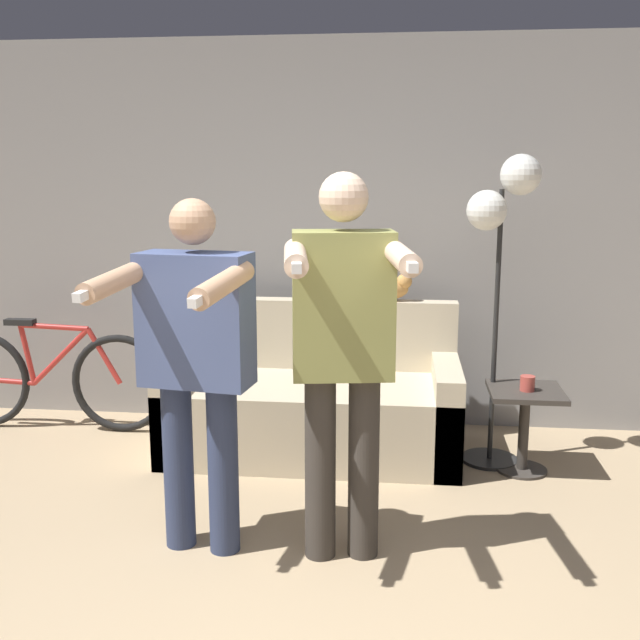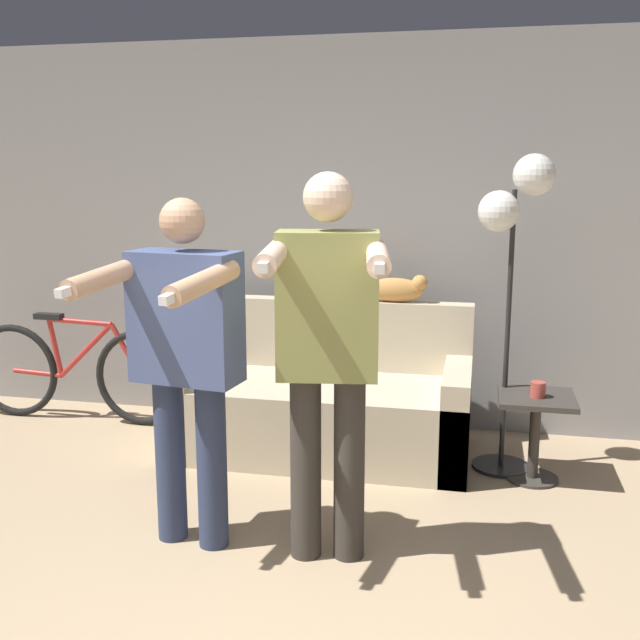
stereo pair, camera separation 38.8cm
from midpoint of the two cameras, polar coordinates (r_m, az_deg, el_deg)
wall_back at (r=5.08m, az=6.19°, el=6.32°), size 10.00×0.05×2.60m
couch at (r=4.71m, az=2.68°, el=-6.53°), size 1.80×0.86×0.91m
person_left at (r=3.40m, az=-7.08°, el=-2.28°), size 0.62×0.73×1.62m
person_right at (r=3.23m, az=4.02°, el=-1.84°), size 0.57×0.73×1.74m
cat at (r=4.81m, az=8.16°, el=2.31°), size 0.51×0.12×0.18m
floor_lamp at (r=4.38m, az=17.11°, el=6.99°), size 0.41×0.34×1.83m
side_table at (r=4.48m, az=18.53°, el=-7.29°), size 0.42×0.42×0.50m
cup at (r=4.39m, az=18.75°, el=-5.08°), size 0.08×0.08×0.09m
bicycle at (r=5.45m, az=-16.15°, el=-3.85°), size 1.65×0.07×0.76m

